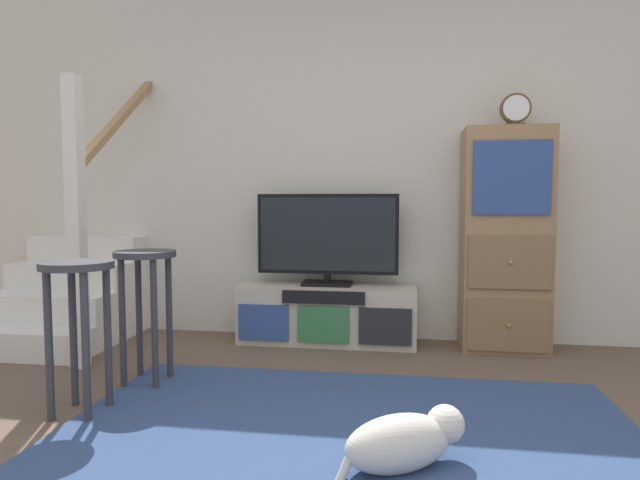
{
  "coord_description": "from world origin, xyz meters",
  "views": [
    {
      "loc": [
        0.21,
        -1.56,
        1.02
      ],
      "look_at": [
        -0.3,
        1.89,
        0.78
      ],
      "focal_mm": 29.42,
      "sensor_mm": 36.0,
      "label": 1
    }
  ],
  "objects_px": {
    "bar_stool_near": "(78,302)",
    "dog": "(405,441)",
    "television": "(327,237)",
    "bar_stool_far": "(146,286)",
    "media_console": "(327,314)",
    "desk_clock": "(515,110)",
    "side_cabinet": "(505,240)"
  },
  "relations": [
    {
      "from": "television",
      "to": "media_console",
      "type": "bearing_deg",
      "value": -90.0
    },
    {
      "from": "media_console",
      "to": "television",
      "type": "xyz_separation_m",
      "value": [
        0.0,
        0.02,
        0.57
      ]
    },
    {
      "from": "bar_stool_near",
      "to": "media_console",
      "type": "bearing_deg",
      "value": 55.53
    },
    {
      "from": "side_cabinet",
      "to": "bar_stool_far",
      "type": "bearing_deg",
      "value": -154.45
    },
    {
      "from": "desk_clock",
      "to": "side_cabinet",
      "type": "bearing_deg",
      "value": 161.16
    },
    {
      "from": "television",
      "to": "bar_stool_near",
      "type": "xyz_separation_m",
      "value": [
        -1.01,
        -1.49,
        -0.23
      ]
    },
    {
      "from": "side_cabinet",
      "to": "desk_clock",
      "type": "xyz_separation_m",
      "value": [
        0.04,
        -0.01,
        0.88
      ]
    },
    {
      "from": "side_cabinet",
      "to": "bar_stool_far",
      "type": "height_order",
      "value": "side_cabinet"
    },
    {
      "from": "television",
      "to": "dog",
      "type": "distance_m",
      "value": 2.0
    },
    {
      "from": "desk_clock",
      "to": "media_console",
      "type": "bearing_deg",
      "value": 179.79
    },
    {
      "from": "side_cabinet",
      "to": "television",
      "type": "bearing_deg",
      "value": 179.37
    },
    {
      "from": "side_cabinet",
      "to": "dog",
      "type": "bearing_deg",
      "value": -111.28
    },
    {
      "from": "desk_clock",
      "to": "television",
      "type": "bearing_deg",
      "value": 178.72
    },
    {
      "from": "bar_stool_near",
      "to": "dog",
      "type": "xyz_separation_m",
      "value": [
        1.55,
        -0.32,
        -0.43
      ]
    },
    {
      "from": "desk_clock",
      "to": "bar_stool_near",
      "type": "bearing_deg",
      "value": -147.5
    },
    {
      "from": "media_console",
      "to": "side_cabinet",
      "type": "xyz_separation_m",
      "value": [
        1.24,
        0.01,
        0.56
      ]
    },
    {
      "from": "media_console",
      "to": "desk_clock",
      "type": "height_order",
      "value": "desk_clock"
    },
    {
      "from": "side_cabinet",
      "to": "dog",
      "type": "distance_m",
      "value": 2.03
    },
    {
      "from": "desk_clock",
      "to": "dog",
      "type": "relative_size",
      "value": 0.45
    },
    {
      "from": "bar_stool_near",
      "to": "dog",
      "type": "bearing_deg",
      "value": -11.48
    },
    {
      "from": "bar_stool_near",
      "to": "bar_stool_far",
      "type": "relative_size",
      "value": 0.98
    },
    {
      "from": "desk_clock",
      "to": "dog",
      "type": "height_order",
      "value": "desk_clock"
    },
    {
      "from": "media_console",
      "to": "desk_clock",
      "type": "bearing_deg",
      "value": -0.21
    },
    {
      "from": "media_console",
      "to": "bar_stool_far",
      "type": "bearing_deg",
      "value": -131.43
    },
    {
      "from": "television",
      "to": "side_cabinet",
      "type": "height_order",
      "value": "side_cabinet"
    },
    {
      "from": "television",
      "to": "bar_stool_far",
      "type": "bearing_deg",
      "value": -130.77
    },
    {
      "from": "television",
      "to": "bar_stool_near",
      "type": "distance_m",
      "value": 1.81
    },
    {
      "from": "media_console",
      "to": "television",
      "type": "relative_size",
      "value": 1.25
    },
    {
      "from": "television",
      "to": "bar_stool_near",
      "type": "relative_size",
      "value": 1.39
    },
    {
      "from": "media_console",
      "to": "bar_stool_far",
      "type": "height_order",
      "value": "bar_stool_far"
    },
    {
      "from": "dog",
      "to": "side_cabinet",
      "type": "bearing_deg",
      "value": 68.72
    },
    {
      "from": "media_console",
      "to": "desk_clock",
      "type": "xyz_separation_m",
      "value": [
        1.29,
        -0.0,
        1.44
      ]
    }
  ]
}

